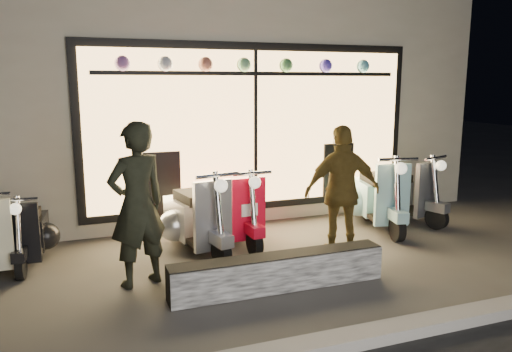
{
  "coord_description": "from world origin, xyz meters",
  "views": [
    {
      "loc": [
        -1.93,
        -5.47,
        2.27
      ],
      "look_at": [
        0.32,
        0.6,
        1.05
      ],
      "focal_mm": 35.0,
      "sensor_mm": 36.0,
      "label": 1
    }
  ],
  "objects": [
    {
      "name": "man",
      "position": [
        -1.3,
        0.03,
        0.93
      ],
      "size": [
        0.79,
        0.65,
        1.86
      ],
      "primitive_type": "imported",
      "rotation": [
        0.0,
        0.0,
        3.5
      ],
      "color": "black",
      "rests_on": "ground"
    },
    {
      "name": "scooter_red",
      "position": [
        0.2,
        1.24,
        0.43
      ],
      "size": [
        0.53,
        1.51,
        1.08
      ],
      "rotation": [
        0.0,
        0.0,
        0.06
      ],
      "color": "black",
      "rests_on": "ground"
    },
    {
      "name": "scooter_silver",
      "position": [
        -0.44,
        0.99,
        0.45
      ],
      "size": [
        0.69,
        1.59,
        1.13
      ],
      "rotation": [
        0.0,
        0.0,
        0.18
      ],
      "color": "black",
      "rests_on": "ground"
    },
    {
      "name": "shop_building",
      "position": [
        0.0,
        4.98,
        2.1
      ],
      "size": [
        10.2,
        6.23,
        4.2
      ],
      "color": "beige",
      "rests_on": "ground"
    },
    {
      "name": "graffiti_barrier",
      "position": [
        0.12,
        -0.65,
        0.2
      ],
      "size": [
        2.47,
        0.28,
        0.4
      ],
      "primitive_type": "cube",
      "color": "black",
      "rests_on": "ground"
    },
    {
      "name": "woman",
      "position": [
        1.34,
        0.11,
        0.87
      ],
      "size": [
        1.07,
        0.59,
        1.73
      ],
      "primitive_type": "imported",
      "rotation": [
        0.0,
        0.0,
        2.97
      ],
      "color": "brown",
      "rests_on": "ground"
    },
    {
      "name": "ground",
      "position": [
        0.0,
        0.0,
        0.0
      ],
      "size": [
        40.0,
        40.0,
        0.0
      ],
      "primitive_type": "plane",
      "color": "#383533",
      "rests_on": "ground"
    },
    {
      "name": "kerb",
      "position": [
        0.0,
        -2.0,
        0.06
      ],
      "size": [
        40.0,
        0.25,
        0.12
      ],
      "primitive_type": "cube",
      "color": "slate",
      "rests_on": "ground"
    },
    {
      "name": "scooter_grey",
      "position": [
        3.08,
        1.36,
        0.44
      ],
      "size": [
        0.82,
        1.53,
        1.1
      ],
      "rotation": [
        0.0,
        0.0,
        0.33
      ],
      "color": "black",
      "rests_on": "ground"
    },
    {
      "name": "scooter_blue",
      "position": [
        2.57,
        1.14,
        0.47
      ],
      "size": [
        0.75,
        1.63,
        1.16
      ],
      "rotation": [
        0.0,
        0.0,
        -0.22
      ],
      "color": "black",
      "rests_on": "ground"
    },
    {
      "name": "scooter_black",
      "position": [
        -2.53,
        1.31,
        0.37
      ],
      "size": [
        0.48,
        1.29,
        0.92
      ],
      "rotation": [
        0.0,
        0.0,
        -0.09
      ],
      "color": "black",
      "rests_on": "ground"
    }
  ]
}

